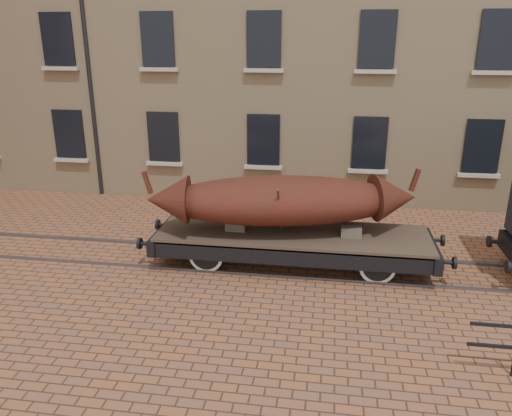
# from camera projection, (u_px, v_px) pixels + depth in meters

# --- Properties ---
(ground) EXTENTS (90.00, 90.00, 0.00)m
(ground) POSITION_uv_depth(u_px,v_px,m) (335.00, 267.00, 12.50)
(ground) COLOR brown
(rail_track) EXTENTS (30.00, 1.52, 0.06)m
(rail_track) POSITION_uv_depth(u_px,v_px,m) (335.00, 266.00, 12.49)
(rail_track) COLOR #59595E
(rail_track) RESTS_ON ground
(flatcar_wagon) EXTENTS (7.55, 2.05, 1.14)m
(flatcar_wagon) POSITION_uv_depth(u_px,v_px,m) (292.00, 239.00, 12.43)
(flatcar_wagon) COLOR #4A3529
(flatcar_wagon) RESTS_ON ground
(iron_boat) EXTENTS (6.65, 2.84, 1.59)m
(iron_boat) POSITION_uv_depth(u_px,v_px,m) (282.00, 200.00, 12.14)
(iron_boat) COLOR #511910
(iron_boat) RESTS_ON flatcar_wagon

